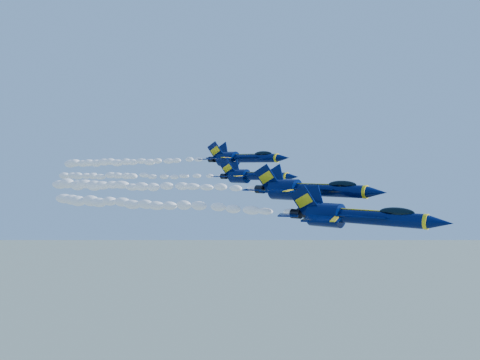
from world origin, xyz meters
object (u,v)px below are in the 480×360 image
Objects in this scene: jet_fourth at (243,158)px; jet_second at (309,189)px; jet_third at (254,176)px; jet_lead at (355,216)px.

jet_second is at bearing -34.97° from jet_fourth.
jet_lead is at bearing -30.26° from jet_third.
jet_second is 19.50m from jet_third.
jet_lead is 9.66m from jet_second.
jet_fourth is (-7.85, 6.85, 3.12)m from jet_third.
jet_fourth is (-32.69, 21.35, 6.94)m from jet_lead.
jet_second is 30.11m from jet_fourth.
jet_fourth is (-24.40, 17.06, 4.48)m from jet_second.
jet_third is (-16.55, 10.21, 1.37)m from jet_second.
jet_third is at bearing 149.74° from jet_lead.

